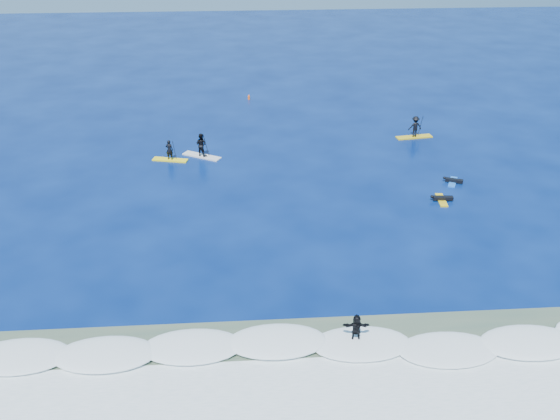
{
  "coord_description": "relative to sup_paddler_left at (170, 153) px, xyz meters",
  "views": [
    {
      "loc": [
        -4.5,
        -32.82,
        19.53
      ],
      "look_at": [
        -1.95,
        3.29,
        0.6
      ],
      "focal_mm": 40.0,
      "sensor_mm": 36.0,
      "label": 1
    }
  ],
  "objects": [
    {
      "name": "shallow_water",
      "position": [
        10.01,
        -27.6,
        -0.61
      ],
      "size": [
        90.0,
        13.0,
        0.01
      ],
      "primitive_type": "cube",
      "color": "#3B5142",
      "rests_on": "ground"
    },
    {
      "name": "ground",
      "position": [
        10.01,
        -13.6,
        -0.62
      ],
      "size": [
        160.0,
        160.0,
        0.0
      ],
      "primitive_type": "plane",
      "color": "#031447",
      "rests_on": "ground"
    },
    {
      "name": "whitewater",
      "position": [
        10.01,
        -26.6,
        -0.62
      ],
      "size": [
        34.0,
        5.0,
        0.02
      ],
      "primitive_type": "cube",
      "color": "silver",
      "rests_on": "ground"
    },
    {
      "name": "breaking_wave",
      "position": [
        10.01,
        -23.6,
        -0.62
      ],
      "size": [
        40.0,
        6.0,
        0.3
      ],
      "primitive_type": "cube",
      "color": "white",
      "rests_on": "ground"
    },
    {
      "name": "marker_buoy",
      "position": [
        6.68,
        15.41,
        -0.37
      ],
      "size": [
        0.24,
        0.24,
        0.57
      ],
      "rotation": [
        0.0,
        0.0,
        -0.11
      ],
      "color": "#F95516",
      "rests_on": "ground"
    },
    {
      "name": "prone_paddler_far",
      "position": [
        21.19,
        -5.72,
        -0.49
      ],
      "size": [
        1.42,
        1.89,
        0.39
      ],
      "rotation": [
        0.0,
        0.0,
        1.15
      ],
      "color": "blue",
      "rests_on": "ground"
    },
    {
      "name": "wave_surfer",
      "position": [
        10.77,
        -23.19,
        0.22
      ],
      "size": [
        2.1,
        0.7,
        1.49
      ],
      "rotation": [
        0.0,
        0.0,
        -0.06
      ],
      "color": "white",
      "rests_on": "breaking_wave"
    },
    {
      "name": "prone_paddler_near",
      "position": [
        19.47,
        -8.56,
        -0.48
      ],
      "size": [
        1.59,
        2.03,
        0.42
      ],
      "rotation": [
        0.0,
        0.0,
        1.48
      ],
      "color": "gold",
      "rests_on": "ground"
    },
    {
      "name": "sup_paddler_center",
      "position": [
        2.49,
        0.6,
        0.24
      ],
      "size": [
        3.24,
        2.37,
        2.3
      ],
      "rotation": [
        0.0,
        0.0,
        -0.53
      ],
      "color": "silver",
      "rests_on": "ground"
    },
    {
      "name": "sup_paddler_left",
      "position": [
        0.0,
        0.0,
        0.0
      ],
      "size": [
        2.91,
        1.36,
        1.98
      ],
      "rotation": [
        0.0,
        0.0,
        -0.24
      ],
      "color": "yellow",
      "rests_on": "ground"
    },
    {
      "name": "sup_paddler_right",
      "position": [
        20.75,
        3.62,
        0.25
      ],
      "size": [
        3.25,
        1.23,
        2.22
      ],
      "rotation": [
        0.0,
        0.0,
        0.14
      ],
      "color": "gold",
      "rests_on": "ground"
    }
  ]
}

